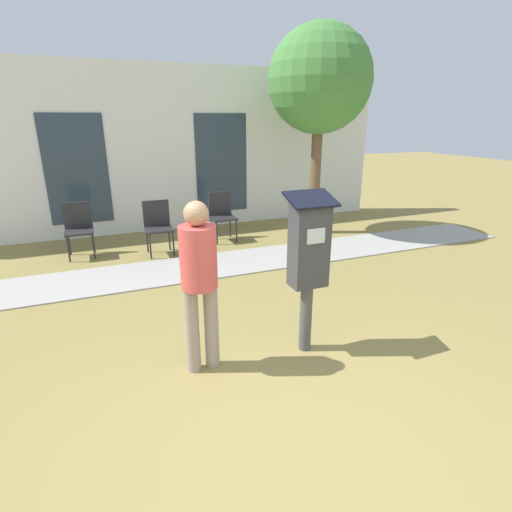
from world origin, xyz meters
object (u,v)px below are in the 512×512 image
object	(u,v)px
outdoor_chair_middle	(158,223)
outdoor_chair_right	(222,212)
outdoor_chair_left	(79,225)
person_standing	(199,275)
parking_meter	(309,254)

from	to	relation	value
outdoor_chair_middle	outdoor_chair_right	size ratio (longest dim) A/B	1.00
outdoor_chair_left	outdoor_chair_middle	xyz separation A→B (m)	(1.24, -0.34, 0.00)
person_standing	outdoor_chair_middle	world-z (taller)	person_standing
parking_meter	outdoor_chair_right	size ratio (longest dim) A/B	1.77
parking_meter	outdoor_chair_right	world-z (taller)	parking_meter
person_standing	outdoor_chair_middle	distance (m)	3.59
outdoor_chair_middle	outdoor_chair_right	world-z (taller)	same
outdoor_chair_middle	outdoor_chair_right	xyz separation A→B (m)	(1.24, 0.36, 0.00)
outdoor_chair_left	parking_meter	bearing A→B (deg)	-78.34
outdoor_chair_left	outdoor_chair_middle	world-z (taller)	same
parking_meter	outdoor_chair_middle	xyz separation A→B (m)	(-0.86, 3.63, -0.49)
person_standing	outdoor_chair_middle	size ratio (longest dim) A/B	1.76
outdoor_chair_middle	parking_meter	bearing A→B (deg)	-80.00
outdoor_chair_left	person_standing	bearing A→B (deg)	-90.89
outdoor_chair_left	outdoor_chair_right	world-z (taller)	same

